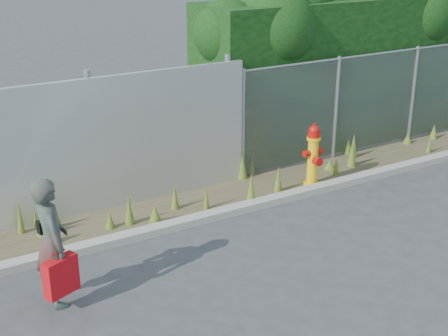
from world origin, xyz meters
TOP-DOWN VIEW (x-y plane):
  - ground at (0.00, 0.00)m, footprint 80.00×80.00m
  - curb at (0.00, 1.80)m, footprint 16.00×0.22m
  - weed_strip at (-0.57, 2.49)m, footprint 16.00×1.34m
  - chainlink_fence at (4.25, 3.00)m, footprint 6.50×0.07m
  - hedge at (4.59, 3.99)m, footprint 7.51×1.97m
  - fire_hydrant at (1.93, 2.07)m, footprint 0.39×0.35m
  - woman at (-3.07, 0.75)m, footprint 0.42×0.61m
  - red_tote_bag at (-3.06, 0.56)m, footprint 0.43×0.16m
  - black_shoulder_bag at (-3.07, 0.94)m, footprint 0.22×0.09m

SIDE VIEW (x-z plane):
  - ground at x=0.00m, z-range 0.00..0.00m
  - curb at x=0.00m, z-range 0.00..0.12m
  - weed_strip at x=-0.57m, z-range -0.15..0.40m
  - red_tote_bag at x=-3.06m, z-range 0.17..0.73m
  - fire_hydrant at x=1.93m, z-range -0.02..1.14m
  - woman at x=-3.07m, z-range 0.00..1.63m
  - black_shoulder_bag at x=-3.07m, z-range 0.87..1.03m
  - chainlink_fence at x=4.25m, z-range 0.01..2.06m
  - hedge at x=4.59m, z-range 0.13..3.84m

